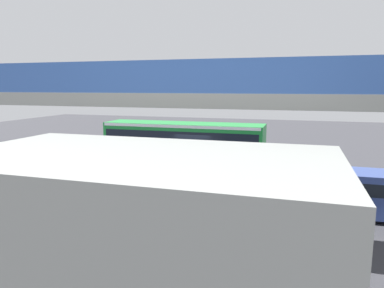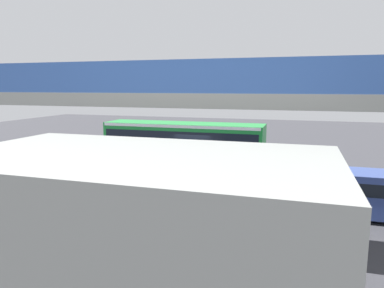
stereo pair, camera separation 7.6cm
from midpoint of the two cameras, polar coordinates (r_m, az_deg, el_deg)
The scene contains 14 objects.
ground at distance 24.87m, azimuth 0.25°, elevation -4.13°, with size 80.00×80.00×0.00m, color #38383D.
city_bus at distance 25.67m, azimuth -1.48°, elevation 0.57°, with size 11.54×2.85×3.15m.
parked_van at distance 17.54m, azimuth 25.81°, elevation -6.80°, with size 4.80×2.17×2.05m.
bicycle_blue at distance 25.38m, azimuth -26.85°, elevation -4.00°, with size 1.77×0.44×0.96m.
bicycle_orange at distance 27.02m, azimuth -20.70°, elevation -2.84°, with size 1.77×0.44×0.96m.
pedestrian at distance 22.02m, azimuth 18.10°, elevation -3.99°, with size 0.38×0.38×1.79m.
traffic_sign at distance 30.11m, azimuth -10.23°, elevation 1.73°, with size 0.08×0.60×2.80m.
lane_dash_leftmost at distance 27.28m, azimuth 18.80°, elevation -3.42°, with size 2.00×0.20×0.01m, color silver.
lane_dash_left at distance 27.42m, azimuth 10.42°, elevation -3.01°, with size 2.00×0.20×0.01m, color silver.
lane_dash_centre at distance 28.14m, azimuth 2.30°, elevation -2.55°, with size 2.00×0.20×0.01m, color silver.
lane_dash_right at distance 29.39m, azimuth -5.27°, elevation -2.08°, with size 2.00×0.20×0.01m, color silver.
lane_dash_rightmost at distance 31.10m, azimuth -12.11°, elevation -1.62°, with size 2.00×0.20×0.01m, color silver.
pedestrian_overpass at distance 14.39m, azimuth -12.09°, elevation 5.81°, with size 31.60×2.60×6.62m.
station_building at distance 8.98m, azimuth -8.10°, elevation -14.83°, with size 9.00×5.04×4.20m.
Camera 1 is at (-6.94, 23.18, 5.75)m, focal length 33.33 mm.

